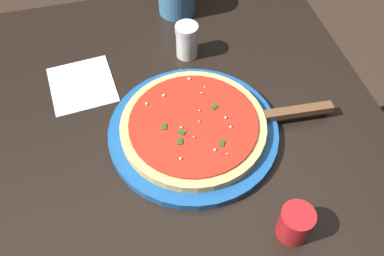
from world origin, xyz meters
TOP-DOWN VIEW (x-y plane):
  - restaurant_table at (0.00, 0.00)m, footprint 0.86×0.71m
  - serving_plate at (0.01, -0.00)m, footprint 0.30×0.30m
  - pizza at (0.01, -0.00)m, footprint 0.26×0.26m
  - pizza_server at (0.02, 0.15)m, footprint 0.08×0.22m
  - cup_small_sauce at (0.23, 0.10)m, footprint 0.05×0.05m
  - napkin_folded_right at (-0.16, -0.18)m, footprint 0.14×0.13m
  - parmesan_shaker at (-0.19, 0.04)m, footprint 0.05×0.05m

SIDE VIEW (x-z plane):
  - restaurant_table at x=0.00m, z-range 0.21..0.96m
  - napkin_folded_right at x=-0.16m, z-range 0.75..0.75m
  - serving_plate at x=0.01m, z-range 0.75..0.76m
  - pizza_server at x=0.02m, z-range 0.76..0.78m
  - pizza at x=0.01m, z-range 0.76..0.79m
  - cup_small_sauce at x=0.23m, z-range 0.75..0.81m
  - parmesan_shaker at x=-0.19m, z-range 0.75..0.82m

